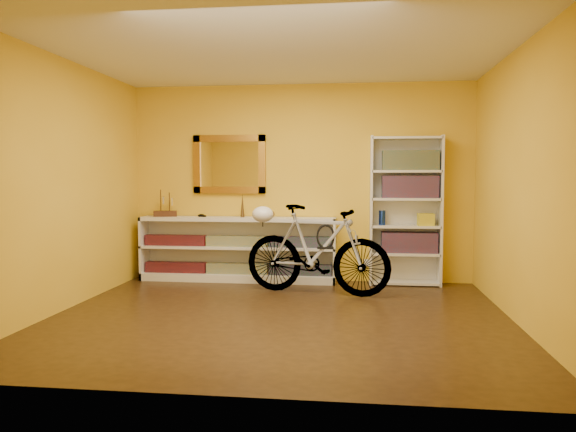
# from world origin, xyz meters

# --- Properties ---
(floor) EXTENTS (4.50, 4.00, 0.01)m
(floor) POSITION_xyz_m (0.00, 0.00, -0.01)
(floor) COLOR black
(floor) RESTS_ON ground
(ceiling) EXTENTS (4.50, 4.00, 0.01)m
(ceiling) POSITION_xyz_m (0.00, 0.00, 2.60)
(ceiling) COLOR silver
(ceiling) RESTS_ON ground
(back_wall) EXTENTS (4.50, 0.01, 2.60)m
(back_wall) POSITION_xyz_m (0.00, 2.00, 1.30)
(back_wall) COLOR gold
(back_wall) RESTS_ON ground
(left_wall) EXTENTS (0.01, 4.00, 2.60)m
(left_wall) POSITION_xyz_m (-2.25, 0.00, 1.30)
(left_wall) COLOR gold
(left_wall) RESTS_ON ground
(right_wall) EXTENTS (0.01, 4.00, 2.60)m
(right_wall) POSITION_xyz_m (2.25, 0.00, 1.30)
(right_wall) COLOR gold
(right_wall) RESTS_ON ground
(gilt_mirror) EXTENTS (0.98, 0.06, 0.78)m
(gilt_mirror) POSITION_xyz_m (-0.95, 1.97, 1.55)
(gilt_mirror) COLOR #8C5D19
(gilt_mirror) RESTS_ON back_wall
(wall_socket) EXTENTS (0.09, 0.02, 0.09)m
(wall_socket) POSITION_xyz_m (0.90, 1.99, 0.25)
(wall_socket) COLOR silver
(wall_socket) RESTS_ON back_wall
(console_unit) EXTENTS (2.60, 0.35, 0.85)m
(console_unit) POSITION_xyz_m (-0.81, 1.81, 0.42)
(console_unit) COLOR silver
(console_unit) RESTS_ON floor
(cd_row_lower) EXTENTS (2.50, 0.13, 0.14)m
(cd_row_lower) POSITION_xyz_m (-0.81, 1.79, 0.17)
(cd_row_lower) COLOR black
(cd_row_lower) RESTS_ON console_unit
(cd_row_upper) EXTENTS (2.50, 0.13, 0.14)m
(cd_row_upper) POSITION_xyz_m (-0.81, 1.79, 0.54)
(cd_row_upper) COLOR #1B507C
(cd_row_upper) RESTS_ON console_unit
(model_ship) EXTENTS (0.32, 0.19, 0.36)m
(model_ship) POSITION_xyz_m (-1.80, 1.81, 1.03)
(model_ship) COLOR #3B1F10
(model_ship) RESTS_ON console_unit
(toy_car) EXTENTS (0.00, 0.00, 0.00)m
(toy_car) POSITION_xyz_m (-1.29, 1.81, 0.85)
(toy_car) COLOR black
(toy_car) RESTS_ON console_unit
(bronze_ornament) EXTENTS (0.05, 0.05, 0.32)m
(bronze_ornament) POSITION_xyz_m (-0.74, 1.81, 1.01)
(bronze_ornament) COLOR #50391B
(bronze_ornament) RESTS_ON console_unit
(decorative_orb) EXTENTS (0.09, 0.09, 0.09)m
(decorative_orb) POSITION_xyz_m (-0.36, 1.81, 0.89)
(decorative_orb) COLOR #50391B
(decorative_orb) RESTS_ON console_unit
(bookcase) EXTENTS (0.90, 0.30, 1.90)m
(bookcase) POSITION_xyz_m (1.37, 1.84, 0.95)
(bookcase) COLOR silver
(bookcase) RESTS_ON floor
(book_row_a) EXTENTS (0.70, 0.22, 0.26)m
(book_row_a) POSITION_xyz_m (1.42, 1.84, 0.55)
(book_row_a) COLOR maroon
(book_row_a) RESTS_ON bookcase
(book_row_b) EXTENTS (0.70, 0.22, 0.28)m
(book_row_b) POSITION_xyz_m (1.42, 1.84, 1.25)
(book_row_b) COLOR maroon
(book_row_b) RESTS_ON bookcase
(book_row_c) EXTENTS (0.70, 0.22, 0.25)m
(book_row_c) POSITION_xyz_m (1.42, 1.84, 1.59)
(book_row_c) COLOR #1A4F5B
(book_row_c) RESTS_ON bookcase
(travel_mug) EXTENTS (0.08, 0.08, 0.19)m
(travel_mug) POSITION_xyz_m (1.08, 1.82, 0.86)
(travel_mug) COLOR #162F97
(travel_mug) RESTS_ON bookcase
(red_tin) EXTENTS (0.15, 0.15, 0.16)m
(red_tin) POSITION_xyz_m (1.17, 1.87, 1.55)
(red_tin) COLOR maroon
(red_tin) RESTS_ON bookcase
(yellow_bag) EXTENTS (0.21, 0.15, 0.15)m
(yellow_bag) POSITION_xyz_m (1.62, 1.80, 0.84)
(yellow_bag) COLOR gold
(yellow_bag) RESTS_ON bookcase
(bicycle) EXTENTS (0.84, 1.85, 1.05)m
(bicycle) POSITION_xyz_m (0.29, 1.12, 0.53)
(bicycle) COLOR silver
(bicycle) RESTS_ON floor
(helmet) EXTENTS (0.26, 0.25, 0.20)m
(helmet) POSITION_xyz_m (-0.38, 1.27, 0.93)
(helmet) COLOR white
(helmet) RESTS_ON bicycle
(u_lock) EXTENTS (0.22, 0.02, 0.22)m
(u_lock) POSITION_xyz_m (0.39, 1.10, 0.69)
(u_lock) COLOR black
(u_lock) RESTS_ON bicycle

